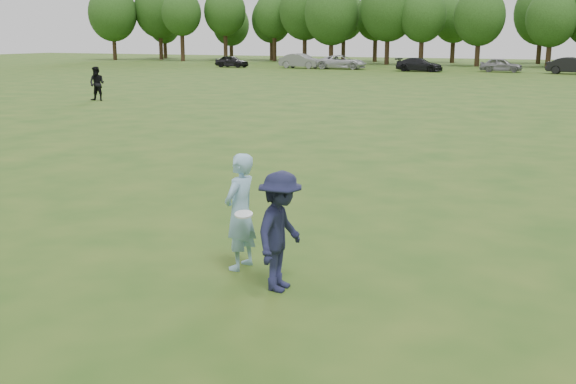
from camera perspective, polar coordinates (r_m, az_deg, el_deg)
name	(u,v)px	position (r m, az deg, el deg)	size (l,w,h in m)	color
ground	(275,294)	(9.50, -1.12, -8.60)	(200.00, 200.00, 0.00)	#244914
thrower	(240,212)	(10.27, -4.07, -1.67)	(0.66, 0.43, 1.80)	#8AB7D6
defender	(280,231)	(9.39, -0.65, -3.36)	(1.10, 0.63, 1.71)	#181B36
player_far_a	(97,84)	(38.70, -15.86, 8.81)	(0.90, 0.70, 1.86)	black
car_a	(232,61)	(76.90, -4.78, 10.96)	(1.55, 3.86, 1.32)	black
car_b	(301,61)	(74.54, 1.11, 11.03)	(1.66, 4.75, 1.57)	slate
car_c	(342,62)	(72.93, 4.57, 10.90)	(2.42, 5.24, 1.46)	silver
car_d	(419,65)	(68.99, 11.06, 10.53)	(1.87, 4.61, 1.34)	black
car_e	(501,65)	(69.80, 17.59, 10.21)	(1.62, 4.01, 1.37)	gray
car_f	(573,66)	(68.45, 22.99, 9.81)	(1.61, 4.63, 1.53)	black
disc_in_play	(244,214)	(9.87, -3.77, -1.90)	(0.29, 0.29, 0.09)	white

